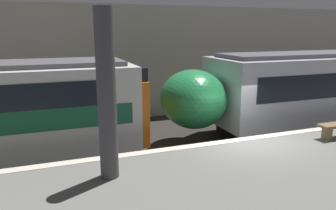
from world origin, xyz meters
TOP-DOWN VIEW (x-y plane):
  - ground_plane at (0.00, 0.00)m, footprint 120.00×120.00m
  - platform at (0.00, -2.21)m, footprint 40.00×4.42m
  - station_rear_barrier at (0.00, 7.46)m, footprint 50.00×0.15m
  - support_pillar_near at (-4.44, -1.26)m, footprint 0.40×0.40m

SIDE VIEW (x-z plane):
  - ground_plane at x=0.00m, z-range 0.00..0.00m
  - platform at x=0.00m, z-range 0.00..1.14m
  - station_rear_barrier at x=0.00m, z-range 0.00..5.50m
  - support_pillar_near at x=-4.44m, z-range 1.14..4.80m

